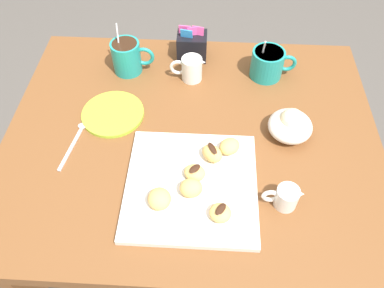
# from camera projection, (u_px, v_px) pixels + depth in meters

# --- Properties ---
(ground_plane) EXTENTS (8.00, 8.00, 0.00)m
(ground_plane) POSITION_uv_depth(u_px,v_px,m) (192.00, 248.00, 1.58)
(ground_plane) COLOR #514C47
(dining_table) EXTENTS (0.99, 0.80, 0.73)m
(dining_table) POSITION_uv_depth(u_px,v_px,m) (192.00, 164.00, 1.11)
(dining_table) COLOR brown
(dining_table) RESTS_ON ground_plane
(pastry_plate_square) EXTENTS (0.31, 0.31, 0.02)m
(pastry_plate_square) POSITION_uv_depth(u_px,v_px,m) (191.00, 186.00, 0.90)
(pastry_plate_square) COLOR silver
(pastry_plate_square) RESTS_ON dining_table
(coffee_mug_teal_left) EXTENTS (0.13, 0.09, 0.15)m
(coffee_mug_teal_left) POSITION_uv_depth(u_px,v_px,m) (127.00, 56.00, 1.13)
(coffee_mug_teal_left) COLOR teal
(coffee_mug_teal_left) RESTS_ON dining_table
(coffee_mug_teal_right) EXTENTS (0.13, 0.10, 0.13)m
(coffee_mug_teal_right) POSITION_uv_depth(u_px,v_px,m) (268.00, 63.00, 1.12)
(coffee_mug_teal_right) COLOR teal
(coffee_mug_teal_right) RESTS_ON dining_table
(cream_pitcher_white) EXTENTS (0.10, 0.06, 0.07)m
(cream_pitcher_white) POSITION_uv_depth(u_px,v_px,m) (191.00, 68.00, 1.11)
(cream_pitcher_white) COLOR silver
(cream_pitcher_white) RESTS_ON dining_table
(sugar_caddy) EXTENTS (0.09, 0.07, 0.11)m
(sugar_caddy) POSITION_uv_depth(u_px,v_px,m) (192.00, 46.00, 1.17)
(sugar_caddy) COLOR black
(sugar_caddy) RESTS_ON dining_table
(ice_cream_bowl) EXTENTS (0.11, 0.11, 0.08)m
(ice_cream_bowl) POSITION_uv_depth(u_px,v_px,m) (290.00, 125.00, 0.98)
(ice_cream_bowl) COLOR silver
(ice_cream_bowl) RESTS_ON dining_table
(chocolate_sauce_pitcher) EXTENTS (0.09, 0.05, 0.06)m
(chocolate_sauce_pitcher) POSITION_uv_depth(u_px,v_px,m) (286.00, 197.00, 0.85)
(chocolate_sauce_pitcher) COLOR silver
(chocolate_sauce_pitcher) RESTS_ON dining_table
(saucer_lime_left) EXTENTS (0.17, 0.17, 0.01)m
(saucer_lime_left) POSITION_uv_depth(u_px,v_px,m) (113.00, 114.00, 1.05)
(saucer_lime_left) COLOR #9EC633
(saucer_lime_left) RESTS_ON dining_table
(loose_spoon_near_saucer) EXTENTS (0.04, 0.16, 0.01)m
(loose_spoon_near_saucer) POSITION_uv_depth(u_px,v_px,m) (76.00, 139.00, 0.99)
(loose_spoon_near_saucer) COLOR silver
(loose_spoon_near_saucer) RESTS_ON dining_table
(beignet_0) EXTENTS (0.06, 0.06, 0.03)m
(beignet_0) POSITION_uv_depth(u_px,v_px,m) (195.00, 173.00, 0.89)
(beignet_0) COLOR #E5B260
(beignet_0) RESTS_ON pastry_plate_square
(chocolate_drizzle_0) EXTENTS (0.03, 0.04, 0.00)m
(chocolate_drizzle_0) POSITION_uv_depth(u_px,v_px,m) (195.00, 169.00, 0.88)
(chocolate_drizzle_0) COLOR #381E11
(chocolate_drizzle_0) RESTS_ON beignet_0
(beignet_1) EXTENTS (0.07, 0.07, 0.04)m
(beignet_1) POSITION_uv_depth(u_px,v_px,m) (212.00, 154.00, 0.92)
(beignet_1) COLOR #E5B260
(beignet_1) RESTS_ON pastry_plate_square
(chocolate_drizzle_1) EXTENTS (0.03, 0.04, 0.00)m
(chocolate_drizzle_1) POSITION_uv_depth(u_px,v_px,m) (212.00, 148.00, 0.91)
(chocolate_drizzle_1) COLOR #381E11
(chocolate_drizzle_1) RESTS_ON beignet_1
(beignet_2) EXTENTS (0.06, 0.06, 0.03)m
(beignet_2) POSITION_uv_depth(u_px,v_px,m) (220.00, 213.00, 0.83)
(beignet_2) COLOR #E5B260
(beignet_2) RESTS_ON pastry_plate_square
(chocolate_drizzle_2) EXTENTS (0.03, 0.04, 0.00)m
(chocolate_drizzle_2) POSITION_uv_depth(u_px,v_px,m) (221.00, 209.00, 0.81)
(chocolate_drizzle_2) COLOR #381E11
(chocolate_drizzle_2) RESTS_ON beignet_2
(beignet_3) EXTENTS (0.07, 0.07, 0.03)m
(beignet_3) POSITION_uv_depth(u_px,v_px,m) (229.00, 146.00, 0.94)
(beignet_3) COLOR #E5B260
(beignet_3) RESTS_ON pastry_plate_square
(beignet_4) EXTENTS (0.06, 0.05, 0.04)m
(beignet_4) POSITION_uv_depth(u_px,v_px,m) (191.00, 188.00, 0.86)
(beignet_4) COLOR #E5B260
(beignet_4) RESTS_ON pastry_plate_square
(beignet_5) EXTENTS (0.07, 0.07, 0.04)m
(beignet_5) POSITION_uv_depth(u_px,v_px,m) (159.00, 199.00, 0.84)
(beignet_5) COLOR #E5B260
(beignet_5) RESTS_ON pastry_plate_square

